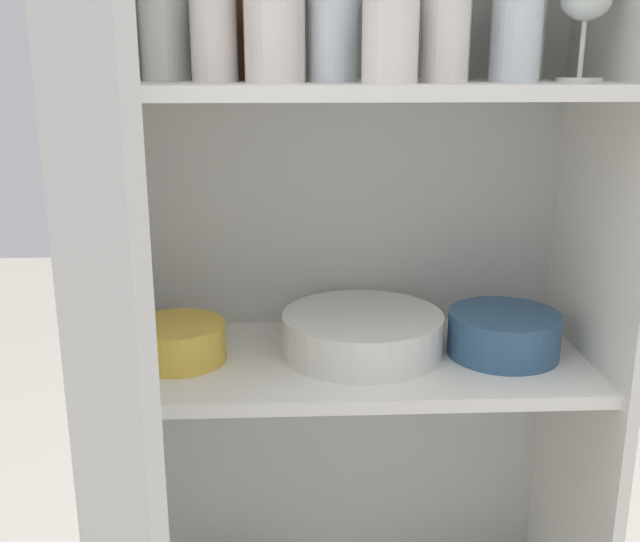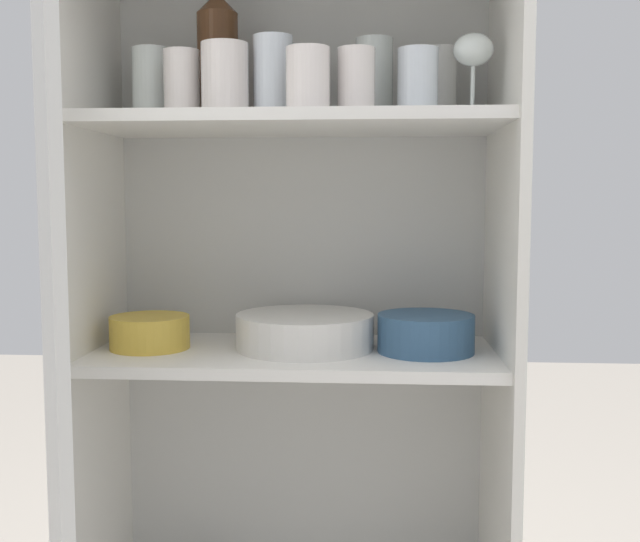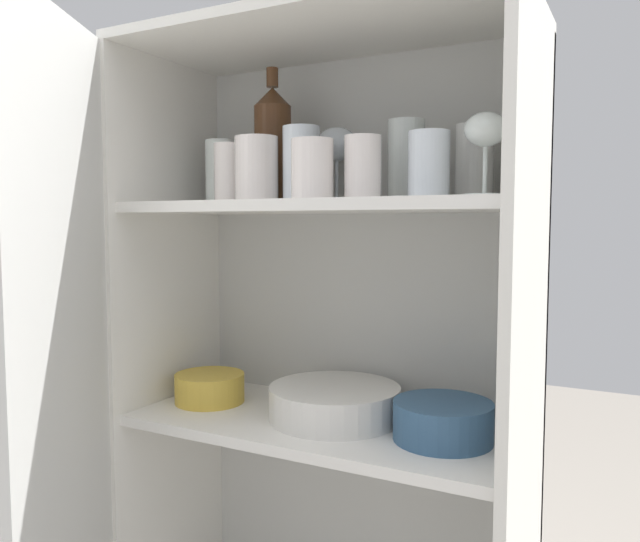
% 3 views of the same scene
% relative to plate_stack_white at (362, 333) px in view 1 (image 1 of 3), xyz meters
% --- Properties ---
extents(cupboard_back_panel, '(0.75, 0.02, 1.55)m').
position_rel_plate_stack_white_xyz_m(cupboard_back_panel, '(-0.02, 0.15, -0.10)').
color(cupboard_back_panel, silver).
rests_on(cupboard_back_panel, ground_plane).
extents(cupboard_side_left, '(0.02, 0.35, 1.55)m').
position_rel_plate_stack_white_xyz_m(cupboard_side_left, '(-0.38, -0.02, -0.10)').
color(cupboard_side_left, white).
rests_on(cupboard_side_left, ground_plane).
extents(cupboard_side_right, '(0.02, 0.35, 1.55)m').
position_rel_plate_stack_white_xyz_m(cupboard_side_right, '(0.35, -0.02, -0.10)').
color(cupboard_side_right, white).
rests_on(cupboard_side_right, ground_plane).
extents(shelf_board_middle, '(0.71, 0.32, 0.02)m').
position_rel_plate_stack_white_xyz_m(shelf_board_middle, '(-0.02, -0.02, -0.04)').
color(shelf_board_middle, white).
extents(shelf_board_upper, '(0.71, 0.32, 0.02)m').
position_rel_plate_stack_white_xyz_m(shelf_board_upper, '(-0.02, -0.02, 0.37)').
color(shelf_board_upper, white).
extents(cupboard_door, '(0.18, 0.34, 1.55)m').
position_rel_plate_stack_white_xyz_m(cupboard_door, '(-0.31, -0.36, -0.10)').
color(cupboard_door, silver).
rests_on(cupboard_door, ground_plane).
extents(tumbler_glass_0, '(0.07, 0.07, 0.11)m').
position_rel_plate_stack_white_xyz_m(tumbler_glass_0, '(0.19, -0.05, 0.43)').
color(tumbler_glass_0, white).
rests_on(tumbler_glass_0, shelf_board_upper).
extents(tumbler_glass_1, '(0.07, 0.07, 0.13)m').
position_rel_plate_stack_white_xyz_m(tumbler_glass_1, '(-0.28, 0.04, 0.44)').
color(tumbler_glass_1, white).
rests_on(tumbler_glass_1, shelf_board_upper).
extents(tumbler_glass_2, '(0.07, 0.07, 0.13)m').
position_rel_plate_stack_white_xyz_m(tumbler_glass_2, '(0.24, 0.07, 0.44)').
color(tumbler_glass_2, white).
rests_on(tumbler_glass_2, shelf_board_upper).
extents(tumbler_glass_3, '(0.07, 0.07, 0.15)m').
position_rel_plate_stack_white_xyz_m(tumbler_glass_3, '(0.12, 0.04, 0.45)').
color(tumbler_glass_3, white).
rests_on(tumbler_glass_3, shelf_board_upper).
extents(tumbler_glass_4, '(0.08, 0.08, 0.12)m').
position_rel_plate_stack_white_xyz_m(tumbler_glass_4, '(-0.13, -0.07, 0.44)').
color(tumbler_glass_4, silver).
rests_on(tumbler_glass_4, shelf_board_upper).
extents(tumbler_glass_5, '(0.07, 0.07, 0.13)m').
position_rel_plate_stack_white_xyz_m(tumbler_glass_5, '(-0.05, -0.04, 0.45)').
color(tumbler_glass_5, white).
rests_on(tumbler_glass_5, shelf_board_upper).
extents(tumbler_glass_6, '(0.07, 0.07, 0.10)m').
position_rel_plate_stack_white_xyz_m(tumbler_glass_6, '(0.02, -0.12, 0.43)').
color(tumbler_glass_6, silver).
rests_on(tumbler_glass_6, shelf_board_upper).
extents(tumbler_glass_7, '(0.06, 0.06, 0.11)m').
position_rel_plate_stack_white_xyz_m(tumbler_glass_7, '(-0.21, -0.04, 0.44)').
color(tumbler_glass_7, silver).
rests_on(tumbler_glass_7, shelf_board_upper).
extents(tumbler_glass_8, '(0.06, 0.06, 0.10)m').
position_rel_plate_stack_white_xyz_m(tumbler_glass_8, '(0.09, -0.08, 0.43)').
color(tumbler_glass_8, silver).
rests_on(tumbler_glass_8, shelf_board_upper).
extents(wine_glass_0, '(0.08, 0.08, 0.15)m').
position_rel_plate_stack_white_xyz_m(wine_glass_0, '(-0.04, 0.09, 0.49)').
color(wine_glass_0, white).
rests_on(wine_glass_0, shelf_board_upper).
extents(wine_glass_1, '(0.07, 0.07, 0.13)m').
position_rel_plate_stack_white_xyz_m(wine_glass_1, '(0.29, -0.05, 0.47)').
color(wine_glass_1, white).
rests_on(wine_glass_1, shelf_board_upper).
extents(plate_stack_white, '(0.25, 0.25, 0.06)m').
position_rel_plate_stack_white_xyz_m(plate_stack_white, '(0.00, 0.00, 0.00)').
color(plate_stack_white, silver).
rests_on(plate_stack_white, shelf_board_middle).
extents(mixing_bowl_large, '(0.17, 0.17, 0.07)m').
position_rel_plate_stack_white_xyz_m(mixing_bowl_large, '(0.22, -0.02, 0.01)').
color(mixing_bowl_large, '#33567A').
rests_on(mixing_bowl_large, shelf_board_middle).
extents(serving_bowl_small, '(0.14, 0.14, 0.06)m').
position_rel_plate_stack_white_xyz_m(serving_bowl_small, '(-0.28, -0.02, 0.00)').
color(serving_bowl_small, gold).
rests_on(serving_bowl_small, shelf_board_middle).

